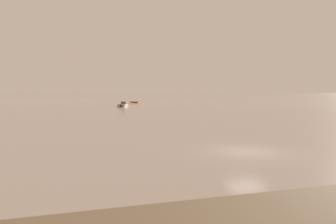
{
  "coord_description": "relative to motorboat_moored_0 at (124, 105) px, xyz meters",
  "views": [
    {
      "loc": [
        -10.91,
        -18.37,
        4.16
      ],
      "look_at": [
        3.64,
        31.82,
        0.47
      ],
      "focal_mm": 32.8,
      "sensor_mm": 36.0,
      "label": 1
    }
  ],
  "objects": [
    {
      "name": "motorboat_moored_0",
      "position": [
        0.0,
        0.0,
        0.0
      ],
      "size": [
        3.46,
        5.29,
        1.9
      ],
      "rotation": [
        0.0,
        0.0,
        1.19
      ],
      "color": "gray",
      "rests_on": "ground"
    },
    {
      "name": "rowboat_moored_2",
      "position": [
        6.63,
        22.22,
        -0.12
      ],
      "size": [
        3.08,
        4.06,
        0.62
      ],
      "rotation": [
        0.0,
        0.0,
        5.22
      ],
      "color": "orange",
      "rests_on": "ground"
    },
    {
      "name": "ground_plane",
      "position": [
        -0.11,
        -60.88,
        -0.29
      ],
      "size": [
        800.0,
        800.0,
        0.0
      ],
      "primitive_type": "plane",
      "color": "gray"
    }
  ]
}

